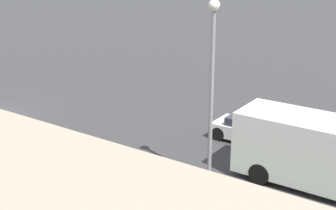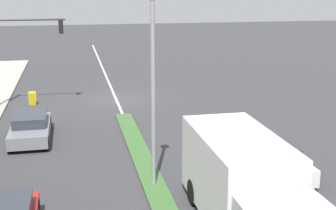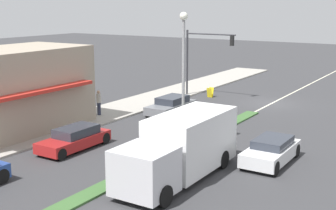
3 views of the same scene
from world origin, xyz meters
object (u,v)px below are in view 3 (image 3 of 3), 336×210
Objects in this scene: street_lamp at (183,63)px; pedestrian at (99,102)px; warning_aframe_sign at (210,92)px; suv_grey at (171,105)px; delivery_truck at (181,147)px; hatchback_red at (75,139)px; traffic_signal_main at (202,52)px; van_white at (271,151)px.

street_lamp is 10.23m from pedestrian.
suv_grey is (-0.41, 7.04, 0.19)m from warning_aframe_sign.
warning_aframe_sign is 0.19× the size of suv_grey.
suv_grey is (7.20, -10.74, -0.85)m from delivery_truck.
pedestrian reaches higher than hatchback_red.
delivery_truck is (-2.20, 3.90, -3.31)m from street_lamp.
street_lamp is 15.52m from warning_aframe_sign.
traffic_signal_main is 17.25m from hatchback_red.
street_lamp is 1.77× the size of van_white.
pedestrian is at bearing -12.46° from van_white.
pedestrian is 0.40× the size of suv_grey.
suv_grey reaches higher than hatchback_red.
street_lamp is at bearing 114.27° from traffic_signal_main.
traffic_signal_main is at bearing -105.27° from pedestrian.
van_white reaches higher than hatchback_red.
delivery_truck is at bearing 123.83° from suv_grey.
traffic_signal_main is 19.52m from delivery_truck.
hatchback_red is at bearing 91.35° from warning_aframe_sign.
van_white is (-13.92, 3.08, -0.43)m from pedestrian.
street_lamp reaches higher than traffic_signal_main.
warning_aframe_sign is at bearing -88.65° from hatchback_red.
pedestrian is 7.74m from hatchback_red.
delivery_truck reaches higher than suv_grey.
street_lamp is 1.67× the size of suv_grey.
street_lamp is at bearing -60.58° from delivery_truck.
warning_aframe_sign is 0.11× the size of delivery_truck.
van_white is 11.96m from suv_grey.
suv_grey is at bearing -33.28° from van_white.
pedestrian is 0.24× the size of delivery_truck.
street_lamp reaches higher than suv_grey.
delivery_truck is (-7.61, 17.78, 1.04)m from warning_aframe_sign.
warning_aframe_sign is 7.06m from suv_grey.
suv_grey is (-1.12, 6.74, -3.28)m from traffic_signal_main.
street_lamp is at bearing -146.50° from hatchback_red.
street_lamp reaches higher than van_white.
traffic_signal_main reaches higher than warning_aframe_sign.
suv_grey reaches higher than van_white.
street_lamp is 0.98× the size of delivery_truck.
warning_aframe_sign is 17.13m from van_white.
warning_aframe_sign is (-3.51, -10.53, -0.63)m from pedestrian.
van_white is at bearing -176.80° from street_lamp.
traffic_signal_main is 3.56m from warning_aframe_sign.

